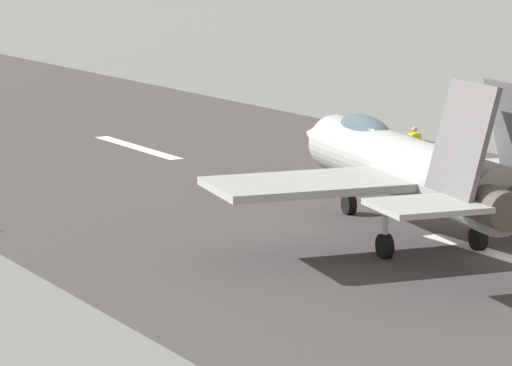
% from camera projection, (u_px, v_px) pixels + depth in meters
% --- Properties ---
extents(ground_plane, '(400.00, 400.00, 0.00)m').
position_uv_depth(ground_plane, '(496.00, 255.00, 40.33)').
color(ground_plane, slate).
extents(runway_strip, '(240.00, 26.00, 0.02)m').
position_uv_depth(runway_strip, '(497.00, 255.00, 40.32)').
color(runway_strip, '#3D3A3C').
rests_on(runway_strip, ground).
extents(fighter_jet, '(16.52, 13.93, 5.66)m').
position_uv_depth(fighter_jet, '(407.00, 166.00, 41.70)').
color(fighter_jet, '#969C9B').
rests_on(fighter_jet, ground).
extents(crew_person, '(0.29, 0.70, 1.73)m').
position_uv_depth(crew_person, '(414.00, 147.00, 55.98)').
color(crew_person, '#1E2338').
rests_on(crew_person, ground).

